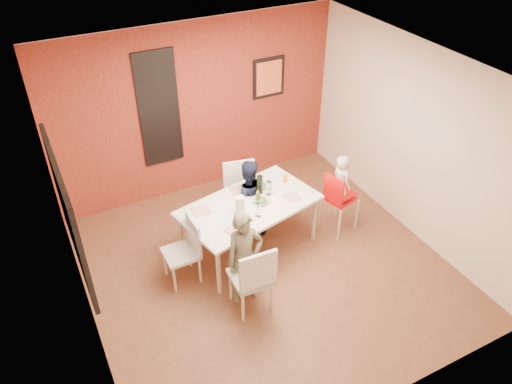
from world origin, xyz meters
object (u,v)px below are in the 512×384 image
dining_table (249,208)px  chair_far (241,191)px  paper_towel_roll (240,206)px  child_near (245,258)px  wine_bottle (260,186)px  high_chair (338,197)px  chair_left (186,247)px  chair_near (254,277)px  toddler (341,178)px  child_far (248,198)px

dining_table → chair_far: (0.15, 0.57, -0.13)m
paper_towel_roll → child_near: bearing=-111.7°
child_near → wine_bottle: size_ratio=4.12×
chair_far → child_near: size_ratio=0.78×
high_chair → wine_bottle: size_ratio=3.14×
chair_far → chair_left: size_ratio=1.10×
paper_towel_roll → wine_bottle: bearing=31.2°
chair_near → paper_towel_roll: (0.26, 0.90, 0.33)m
chair_far → high_chair: 1.38m
dining_table → wine_bottle: 0.33m
high_chair → child_near: child_near is taller
toddler → wine_bottle: toddler is taller
dining_table → toddler: (1.30, -0.21, 0.22)m
paper_towel_roll → high_chair: bearing=-3.4°
chair_left → wine_bottle: wine_bottle is taller
high_chair → toddler: (0.02, 0.01, 0.32)m
dining_table → chair_far: bearing=75.0°
dining_table → high_chair: 1.30m
chair_near → high_chair: 1.92m
child_near → wine_bottle: 1.15m
high_chair → toddler: 0.32m
child_far → paper_towel_roll: child_far is taller
chair_left → wine_bottle: bearing=101.3°
child_far → chair_near: bearing=80.6°
chair_near → wine_bottle: bearing=-118.0°
chair_far → paper_towel_roll: bearing=-104.2°
chair_left → paper_towel_roll: bearing=89.6°
dining_table → child_far: (0.13, 0.32, -0.09)m
chair_near → high_chair: size_ratio=1.02×
dining_table → paper_towel_roll: paper_towel_roll is taller
child_near → child_far: 1.26m
dining_table → child_far: 0.36m
child_far → toddler: (1.17, -0.53, 0.31)m
chair_far → chair_left: chair_far is taller
chair_left → high_chair: bearing=87.0°
chair_near → child_far: (0.59, 1.36, 0.04)m
child_far → paper_towel_roll: bearing=68.5°
dining_table → wine_bottle: bearing=27.9°
chair_near → child_near: (0.00, 0.25, 0.08)m
chair_left → paper_towel_roll: paper_towel_roll is taller
wine_bottle → chair_left: bearing=-167.7°
toddler → wine_bottle: (-1.09, 0.32, 0.00)m
chair_left → child_far: child_far is taller
toddler → chair_near: bearing=114.9°
child_near → chair_far: bearing=68.2°
dining_table → chair_left: 0.98m
chair_far → chair_left: bearing=-135.3°
dining_table → child_near: bearing=-119.9°
wine_bottle → paper_towel_roll: 0.48m
child_near → toddler: bearing=20.5°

